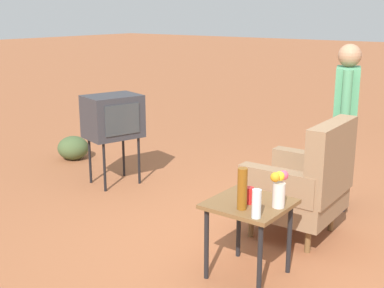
# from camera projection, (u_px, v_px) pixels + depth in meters

# --- Properties ---
(ground_plane) EXTENTS (60.00, 60.00, 0.00)m
(ground_plane) POSITION_uv_depth(u_px,v_px,m) (260.00, 241.00, 4.46)
(ground_plane) COLOR #A05B38
(armchair) EXTENTS (0.80, 0.80, 1.06)m
(armchair) POSITION_uv_depth(u_px,v_px,m) (305.00, 183.00, 4.42)
(armchair) COLOR brown
(armchair) RESTS_ON ground
(side_table) EXTENTS (0.56, 0.56, 0.59)m
(side_table) POSITION_uv_depth(u_px,v_px,m) (249.00, 213.00, 3.75)
(side_table) COLOR black
(side_table) RESTS_ON ground
(tv_on_stand) EXTENTS (0.70, 0.59, 1.03)m
(tv_on_stand) POSITION_uv_depth(u_px,v_px,m) (113.00, 117.00, 5.74)
(tv_on_stand) COLOR black
(tv_on_stand) RESTS_ON ground
(person_standing) EXTENTS (0.54, 0.33, 1.64)m
(person_standing) POSITION_uv_depth(u_px,v_px,m) (345.00, 117.00, 5.00)
(person_standing) COLOR #2D3347
(person_standing) RESTS_ON ground
(bottle_tall_amber) EXTENTS (0.07, 0.07, 0.30)m
(bottle_tall_amber) POSITION_uv_depth(u_px,v_px,m) (242.00, 189.00, 3.56)
(bottle_tall_amber) COLOR brown
(bottle_tall_amber) RESTS_ON side_table
(bottle_short_clear) EXTENTS (0.06, 0.06, 0.20)m
(bottle_short_clear) POSITION_uv_depth(u_px,v_px,m) (256.00, 204.00, 3.42)
(bottle_short_clear) COLOR silver
(bottle_short_clear) RESTS_ON side_table
(soda_can_red) EXTENTS (0.07, 0.07, 0.12)m
(soda_can_red) POSITION_uv_depth(u_px,v_px,m) (249.00, 195.00, 3.69)
(soda_can_red) COLOR red
(soda_can_red) RESTS_ON side_table
(flower_vase) EXTENTS (0.15, 0.10, 0.27)m
(flower_vase) POSITION_uv_depth(u_px,v_px,m) (279.00, 187.00, 3.60)
(flower_vase) COLOR silver
(flower_vase) RESTS_ON side_table
(shrub_near) EXTENTS (0.41, 0.41, 0.32)m
(shrub_near) POSITION_uv_depth(u_px,v_px,m) (73.00, 148.00, 6.86)
(shrub_near) COLOR #475B33
(shrub_near) RESTS_ON ground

